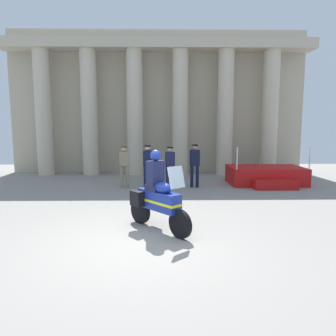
{
  "coord_description": "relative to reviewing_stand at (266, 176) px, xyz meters",
  "views": [
    {
      "loc": [
        0.53,
        -6.17,
        2.4
      ],
      "look_at": [
        0.71,
        3.38,
        1.14
      ],
      "focal_mm": 32.47,
      "sensor_mm": 36.0,
      "label": 1
    }
  ],
  "objects": [
    {
      "name": "officer_in_row_0",
      "position": [
        -5.98,
        -0.72,
        0.64
      ],
      "size": [
        0.4,
        0.25,
        1.69
      ],
      "rotation": [
        0.0,
        0.0,
        3.22
      ],
      "color": "#847A5B",
      "rests_on": "ground_plane"
    },
    {
      "name": "officer_in_row_3",
      "position": [
        -3.15,
        -0.65,
        0.67
      ],
      "size": [
        0.4,
        0.25,
        1.75
      ],
      "rotation": [
        0.0,
        0.0,
        3.22
      ],
      "color": "black",
      "rests_on": "ground_plane"
    },
    {
      "name": "motorcycle_with_rider",
      "position": [
        -4.59,
        -5.82,
        0.43
      ],
      "size": [
        1.45,
        1.66,
        1.9
      ],
      "rotation": [
        0.0,
        0.0,
        -0.86
      ],
      "color": "black",
      "rests_on": "ground_plane"
    },
    {
      "name": "officer_in_row_2",
      "position": [
        -4.14,
        -0.59,
        0.62
      ],
      "size": [
        0.4,
        0.25,
        1.65
      ],
      "rotation": [
        0.0,
        0.0,
        3.22
      ],
      "color": "#191E42",
      "rests_on": "ground_plane"
    },
    {
      "name": "reviewing_stand",
      "position": [
        0.0,
        0.0,
        0.0
      ],
      "size": [
        3.09,
        2.42,
        1.65
      ],
      "color": "#B71414",
      "rests_on": "ground_plane"
    },
    {
      "name": "ground_plane",
      "position": [
        -4.98,
        -6.64,
        -0.36
      ],
      "size": [
        28.0,
        28.0,
        0.0
      ],
      "primitive_type": "plane",
      "color": "gray"
    },
    {
      "name": "colonnade_backdrop",
      "position": [
        -4.69,
        3.41,
        3.48
      ],
      "size": [
        15.69,
        1.67,
        7.49
      ],
      "color": "#B6AB91",
      "rests_on": "ground_plane"
    },
    {
      "name": "officer_in_row_1",
      "position": [
        -5.05,
        -0.57,
        0.65
      ],
      "size": [
        0.4,
        0.25,
        1.71
      ],
      "rotation": [
        0.0,
        0.0,
        3.22
      ],
      "color": "#141938",
      "rests_on": "ground_plane"
    }
  ]
}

